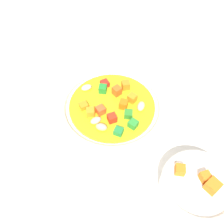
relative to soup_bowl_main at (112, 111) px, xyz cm
name	(u,v)px	position (x,y,z in cm)	size (l,w,h in cm)	color
ground_plane	(112,123)	(-0.01, 0.00, -3.36)	(140.00, 140.00, 2.00)	silver
soup_bowl_main	(112,111)	(0.00, 0.00, 0.00)	(16.70, 16.70, 5.35)	white
spoon	(24,95)	(-9.36, -13.67, -1.96)	(22.53, 11.08, 0.89)	silver
side_bowl_small	(197,188)	(15.26, 7.31, -0.32)	(9.91, 9.91, 4.88)	white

